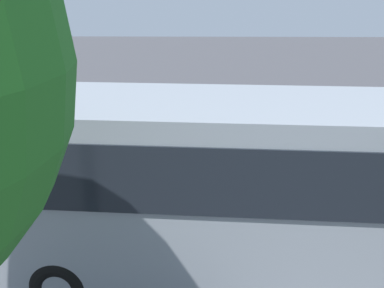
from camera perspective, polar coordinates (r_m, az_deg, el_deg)
The scene contains 14 objects.
ground_plane at distance 11.77m, azimuth -1.68°, elevation -4.98°, with size 80.00×80.00×0.00m, color #424247.
tour_bus at distance 7.39m, azimuth 9.03°, elevation -6.62°, with size 9.18×3.07×3.25m.
spectator_far_left at distance 10.73m, azimuth 20.65°, elevation -2.52°, with size 0.57×0.38×1.80m.
spectator_left at distance 10.57m, azimuth 13.38°, elevation -2.64°, with size 0.57×0.38×1.67m.
spectator_centre at distance 10.09m, azimuth 8.09°, elevation -2.92°, with size 0.58×0.37×1.77m.
spectator_right at distance 9.94m, azimuth 1.64°, elevation -2.98°, with size 0.57×0.39×1.80m.
spectator_far_right at distance 10.17m, azimuth -5.49°, elevation -3.09°, with size 0.58×0.38×1.67m.
stunt_motorcycle at distance 13.48m, azimuth -12.38°, elevation 2.40°, with size 2.00×0.58×1.75m.
traffic_cone at distance 13.66m, azimuth -4.71°, elevation -0.13°, with size 0.34×0.34×0.63m.
bay_line_a at distance 14.02m, azimuth 22.07°, elevation -2.36°, with size 0.30×4.35×0.01m.
bay_line_b at distance 13.30m, azimuth 11.29°, elevation -2.41°, with size 0.31×4.70×0.01m.
bay_line_c at distance 13.09m, azimuth -0.27°, elevation -2.37°, with size 0.26×3.62×0.01m.
bay_line_d at distance 13.42m, azimuth -11.72°, elevation -2.23°, with size 0.28×3.99×0.01m.
bay_line_e at distance 14.25m, azimuth -22.22°, elevation -2.03°, with size 0.26×3.53×0.01m.
Camera 1 is at (-0.56, 10.71, 4.86)m, focal length 40.60 mm.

